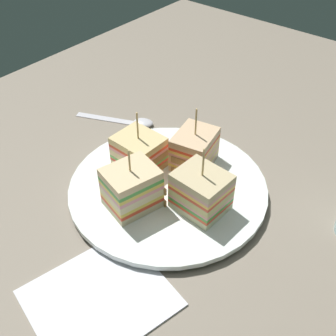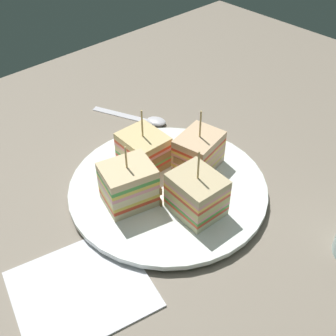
{
  "view_description": "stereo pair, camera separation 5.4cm",
  "coord_description": "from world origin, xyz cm",
  "px_view_note": "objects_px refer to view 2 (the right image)",
  "views": [
    {
      "loc": [
        31.8,
        26.13,
        39.82
      ],
      "look_at": [
        0.0,
        0.0,
        4.35
      ],
      "focal_mm": 44.3,
      "sensor_mm": 36.0,
      "label": 1
    },
    {
      "loc": [
        28.09,
        30.09,
        39.82
      ],
      "look_at": [
        0.0,
        0.0,
        4.35
      ],
      "focal_mm": 44.3,
      "sensor_mm": 36.0,
      "label": 2
    }
  ],
  "objects_px": {
    "plate": "(168,188)",
    "napkin": "(81,288)",
    "sandwich_wedge_0": "(144,150)",
    "sandwich_wedge_3": "(201,153)",
    "sandwich_wedge_1": "(129,185)",
    "sandwich_wedge_2": "(196,194)",
    "spoon": "(146,119)"
  },
  "relations": [
    {
      "from": "spoon",
      "to": "napkin",
      "type": "distance_m",
      "value": 0.33
    },
    {
      "from": "sandwich_wedge_1",
      "to": "sandwich_wedge_2",
      "type": "distance_m",
      "value": 0.09
    },
    {
      "from": "sandwich_wedge_3",
      "to": "napkin",
      "type": "xyz_separation_m",
      "value": [
        0.23,
        0.04,
        -0.04
      ]
    },
    {
      "from": "sandwich_wedge_0",
      "to": "plate",
      "type": "bearing_deg",
      "value": -5.21
    },
    {
      "from": "plate",
      "to": "sandwich_wedge_0",
      "type": "bearing_deg",
      "value": -96.78
    },
    {
      "from": "sandwich_wedge_0",
      "to": "spoon",
      "type": "distance_m",
      "value": 0.13
    },
    {
      "from": "sandwich_wedge_0",
      "to": "sandwich_wedge_1",
      "type": "distance_m",
      "value": 0.08
    },
    {
      "from": "sandwich_wedge_1",
      "to": "sandwich_wedge_2",
      "type": "height_order",
      "value": "sandwich_wedge_2"
    },
    {
      "from": "sandwich_wedge_1",
      "to": "napkin",
      "type": "xyz_separation_m",
      "value": [
        0.12,
        0.06,
        -0.04
      ]
    },
    {
      "from": "spoon",
      "to": "plate",
      "type": "bearing_deg",
      "value": -54.58
    },
    {
      "from": "plate",
      "to": "sandwich_wedge_3",
      "type": "bearing_deg",
      "value": 175.74
    },
    {
      "from": "sandwich_wedge_3",
      "to": "napkin",
      "type": "relative_size",
      "value": 0.65
    },
    {
      "from": "plate",
      "to": "spoon",
      "type": "xyz_separation_m",
      "value": [
        -0.09,
        -0.15,
        -0.0
      ]
    },
    {
      "from": "napkin",
      "to": "spoon",
      "type": "bearing_deg",
      "value": -143.03
    },
    {
      "from": "sandwich_wedge_2",
      "to": "napkin",
      "type": "xyz_separation_m",
      "value": [
        0.17,
        -0.01,
        -0.04
      ]
    },
    {
      "from": "plate",
      "to": "napkin",
      "type": "relative_size",
      "value": 1.89
    },
    {
      "from": "plate",
      "to": "sandwich_wedge_2",
      "type": "xyz_separation_m",
      "value": [
        0.01,
        0.06,
        0.03
      ]
    },
    {
      "from": "plate",
      "to": "spoon",
      "type": "height_order",
      "value": "plate"
    },
    {
      "from": "napkin",
      "to": "plate",
      "type": "bearing_deg",
      "value": -164.57
    },
    {
      "from": "spoon",
      "to": "napkin",
      "type": "relative_size",
      "value": 0.93
    },
    {
      "from": "sandwich_wedge_0",
      "to": "sandwich_wedge_1",
      "type": "relative_size",
      "value": 1.0
    },
    {
      "from": "plate",
      "to": "sandwich_wedge_1",
      "type": "height_order",
      "value": "sandwich_wedge_1"
    },
    {
      "from": "plate",
      "to": "sandwich_wedge_1",
      "type": "xyz_separation_m",
      "value": [
        0.06,
        -0.01,
        0.03
      ]
    },
    {
      "from": "sandwich_wedge_1",
      "to": "spoon",
      "type": "xyz_separation_m",
      "value": [
        -0.15,
        -0.14,
        -0.04
      ]
    },
    {
      "from": "sandwich_wedge_3",
      "to": "spoon",
      "type": "distance_m",
      "value": 0.16
    },
    {
      "from": "sandwich_wedge_2",
      "to": "sandwich_wedge_3",
      "type": "distance_m",
      "value": 0.08
    },
    {
      "from": "plate",
      "to": "sandwich_wedge_1",
      "type": "distance_m",
      "value": 0.07
    },
    {
      "from": "sandwich_wedge_0",
      "to": "sandwich_wedge_3",
      "type": "relative_size",
      "value": 0.96
    },
    {
      "from": "sandwich_wedge_0",
      "to": "sandwich_wedge_1",
      "type": "xyz_separation_m",
      "value": [
        0.06,
        0.05,
        0.01
      ]
    },
    {
      "from": "sandwich_wedge_1",
      "to": "sandwich_wedge_3",
      "type": "bearing_deg",
      "value": 7.21
    },
    {
      "from": "plate",
      "to": "sandwich_wedge_2",
      "type": "distance_m",
      "value": 0.07
    },
    {
      "from": "plate",
      "to": "sandwich_wedge_3",
      "type": "height_order",
      "value": "sandwich_wedge_3"
    }
  ]
}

